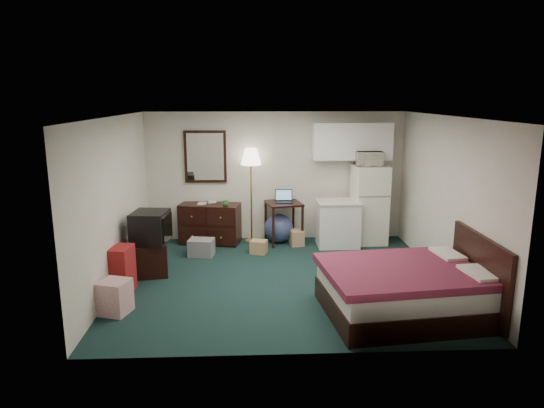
{
  "coord_description": "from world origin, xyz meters",
  "views": [
    {
      "loc": [
        -0.5,
        -7.1,
        2.79
      ],
      "look_at": [
        -0.15,
        0.5,
        1.09
      ],
      "focal_mm": 32.0,
      "sensor_mm": 36.0,
      "label": 1
    }
  ],
  "objects_px": {
    "suitcase": "(122,270)",
    "bed": "(404,291)",
    "tv_stand": "(151,258)",
    "fridge": "(369,204)",
    "desk": "(284,223)",
    "floor_lamp": "(251,196)",
    "kitchen_counter": "(338,224)",
    "dresser": "(210,223)"
  },
  "relations": [
    {
      "from": "floor_lamp",
      "to": "desk",
      "type": "height_order",
      "value": "floor_lamp"
    },
    {
      "from": "desk",
      "to": "bed",
      "type": "bearing_deg",
      "value": -80.04
    },
    {
      "from": "dresser",
      "to": "floor_lamp",
      "type": "height_order",
      "value": "floor_lamp"
    },
    {
      "from": "bed",
      "to": "tv_stand",
      "type": "relative_size",
      "value": 3.45
    },
    {
      "from": "dresser",
      "to": "kitchen_counter",
      "type": "xyz_separation_m",
      "value": [
        2.43,
        -0.3,
        0.03
      ]
    },
    {
      "from": "fridge",
      "to": "tv_stand",
      "type": "xyz_separation_m",
      "value": [
        -3.88,
        -1.55,
        -0.49
      ]
    },
    {
      "from": "tv_stand",
      "to": "kitchen_counter",
      "type": "bearing_deg",
      "value": 12.89
    },
    {
      "from": "kitchen_counter",
      "to": "fridge",
      "type": "height_order",
      "value": "fridge"
    },
    {
      "from": "desk",
      "to": "fridge",
      "type": "height_order",
      "value": "fridge"
    },
    {
      "from": "tv_stand",
      "to": "suitcase",
      "type": "distance_m",
      "value": 0.77
    },
    {
      "from": "desk",
      "to": "suitcase",
      "type": "xyz_separation_m",
      "value": [
        -2.5,
        -2.32,
        -0.06
      ]
    },
    {
      "from": "bed",
      "to": "fridge",
      "type": "bearing_deg",
      "value": 77.85
    },
    {
      "from": "fridge",
      "to": "bed",
      "type": "distance_m",
      "value": 3.22
    },
    {
      "from": "dresser",
      "to": "desk",
      "type": "height_order",
      "value": "desk"
    },
    {
      "from": "floor_lamp",
      "to": "desk",
      "type": "xyz_separation_m",
      "value": [
        0.62,
        -0.12,
        -0.51
      ]
    },
    {
      "from": "floor_lamp",
      "to": "kitchen_counter",
      "type": "height_order",
      "value": "floor_lamp"
    },
    {
      "from": "fridge",
      "to": "bed",
      "type": "height_order",
      "value": "fridge"
    },
    {
      "from": "dresser",
      "to": "tv_stand",
      "type": "height_order",
      "value": "dresser"
    },
    {
      "from": "suitcase",
      "to": "fridge",
      "type": "bearing_deg",
      "value": 36.28
    },
    {
      "from": "bed",
      "to": "suitcase",
      "type": "height_order",
      "value": "suitcase"
    },
    {
      "from": "bed",
      "to": "suitcase",
      "type": "xyz_separation_m",
      "value": [
        -3.83,
        0.91,
        0.02
      ]
    },
    {
      "from": "dresser",
      "to": "fridge",
      "type": "xyz_separation_m",
      "value": [
        3.06,
        -0.1,
        0.37
      ]
    },
    {
      "from": "dresser",
      "to": "floor_lamp",
      "type": "xyz_separation_m",
      "value": [
        0.8,
        0.07,
        0.53
      ]
    },
    {
      "from": "tv_stand",
      "to": "bed",
      "type": "bearing_deg",
      "value": -34.2
    },
    {
      "from": "bed",
      "to": "tv_stand",
      "type": "height_order",
      "value": "bed"
    },
    {
      "from": "suitcase",
      "to": "floor_lamp",
      "type": "bearing_deg",
      "value": 59.97
    },
    {
      "from": "dresser",
      "to": "tv_stand",
      "type": "bearing_deg",
      "value": -105.3
    },
    {
      "from": "floor_lamp",
      "to": "desk",
      "type": "bearing_deg",
      "value": -10.96
    },
    {
      "from": "dresser",
      "to": "tv_stand",
      "type": "xyz_separation_m",
      "value": [
        -0.82,
        -1.65,
        -0.12
      ]
    },
    {
      "from": "dresser",
      "to": "bed",
      "type": "xyz_separation_m",
      "value": [
        2.76,
        -3.28,
        -0.07
      ]
    },
    {
      "from": "desk",
      "to": "floor_lamp",
      "type": "bearing_deg",
      "value": 156.49
    },
    {
      "from": "fridge",
      "to": "bed",
      "type": "relative_size",
      "value": 0.76
    },
    {
      "from": "kitchen_counter",
      "to": "dresser",
      "type": "bearing_deg",
      "value": 173.05
    },
    {
      "from": "dresser",
      "to": "suitcase",
      "type": "distance_m",
      "value": 2.6
    },
    {
      "from": "dresser",
      "to": "kitchen_counter",
      "type": "distance_m",
      "value": 2.45
    },
    {
      "from": "fridge",
      "to": "tv_stand",
      "type": "distance_m",
      "value": 4.21
    },
    {
      "from": "suitcase",
      "to": "bed",
      "type": "bearing_deg",
      "value": -5.83
    },
    {
      "from": "kitchen_counter",
      "to": "suitcase",
      "type": "height_order",
      "value": "kitchen_counter"
    },
    {
      "from": "fridge",
      "to": "tv_stand",
      "type": "relative_size",
      "value": 2.63
    },
    {
      "from": "desk",
      "to": "kitchen_counter",
      "type": "xyz_separation_m",
      "value": [
        1.01,
        -0.25,
        0.02
      ]
    },
    {
      "from": "fridge",
      "to": "desk",
      "type": "bearing_deg",
      "value": 174.9
    },
    {
      "from": "dresser",
      "to": "fridge",
      "type": "relative_size",
      "value": 0.75
    }
  ]
}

